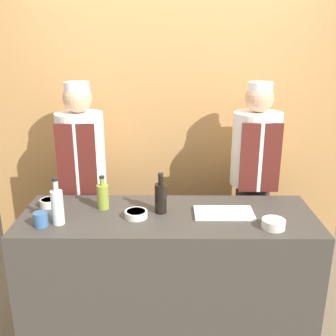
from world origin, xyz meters
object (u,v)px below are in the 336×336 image
Objects in this scene: sauce_bowl_red at (136,214)px; sauce_bowl_orange at (48,203)px; cutting_board at (224,213)px; bottle_oil at (103,196)px; sauce_bowl_green at (273,223)px; bottle_soy at (161,197)px; cup_blue at (41,219)px; chef_right at (253,182)px; bottle_clear at (57,206)px; chef_left at (83,182)px.

sauce_bowl_red is 0.64m from sauce_bowl_orange.
cutting_board is at bearing -5.77° from sauce_bowl_orange.
sauce_bowl_orange is 0.29× the size of cutting_board.
cutting_board is at bearing -6.51° from bottle_oil.
bottle_soy is at bearing 162.00° from sauce_bowl_green.
cup_blue is at bearing -81.86° from sauce_bowl_orange.
sauce_bowl_orange is 0.07× the size of chef_right.
bottle_oil is 0.34m from bottle_clear.
bottle_oil is at bearing 38.06° from cup_blue.
bottle_clear reaches higher than bottle_soy.
sauce_bowl_orange is 1.20m from cutting_board.
bottle_clear is at bearing -169.10° from sauce_bowl_red.
bottle_soy is (0.64, 0.17, -0.01)m from bottle_clear.
cup_blue is (-0.74, -0.21, -0.06)m from bottle_soy.
sauce_bowl_green is 0.52× the size of bottle_soy.
cutting_board is 0.63m from chef_right.
sauce_bowl_red is 0.87m from sauce_bowl_green.
chef_right reaches higher than bottle_soy.
bottle_clear reaches higher than bottle_oil.
sauce_bowl_orange is 0.30m from cup_blue.
cup_blue reaches higher than sauce_bowl_red.
bottle_soy is at bearing 15.11° from bottle_clear.
chef_left reaches higher than bottle_soy.
cutting_board is at bearing -4.18° from bottle_soy.
cup_blue is (-1.43, 0.02, 0.01)m from sauce_bowl_green.
chef_right is (1.36, 0.69, -0.10)m from bottle_clear.
cup_blue reaches higher than cutting_board.
cutting_board is (1.20, -0.12, -0.02)m from sauce_bowl_orange.
chef_right is at bearing 34.32° from sauce_bowl_red.
cup_blue is at bearing -153.49° from chef_right.
sauce_bowl_orange is 0.49× the size of bottle_oil.
cup_blue is at bearing -171.35° from cutting_board.
sauce_bowl_green is 1.60× the size of cup_blue.
bottle_oil is at bearing -157.62° from chef_right.
sauce_bowl_red is 0.59m from cup_blue.
bottle_soy is (-0.42, 0.03, 0.10)m from cutting_board.
bottle_clear is at bearing -172.36° from cutting_board.
sauce_bowl_orange is at bearing 175.78° from bottle_oil.
bottle_oil is at bearing 148.95° from sauce_bowl_red.
bottle_soy reaches higher than cutting_board.
bottle_oil is at bearing 44.02° from bottle_clear.
bottle_oil reaches higher than cup_blue.
chef_left reaches higher than cutting_board.
cup_blue is (-1.15, -0.18, 0.04)m from cutting_board.
sauce_bowl_green is 1.13m from bottle_oil.
cutting_board is at bearing 8.65° from cup_blue.
chef_right reaches higher than sauce_bowl_green.
chef_right is at bearing 0.00° from chef_left.
cup_blue is at bearing 179.20° from sauce_bowl_green.
sauce_bowl_red is 0.76m from chef_left.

